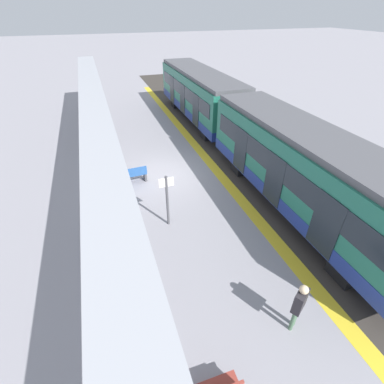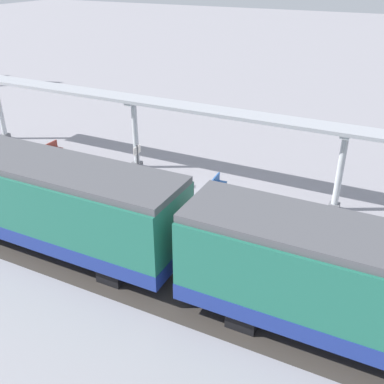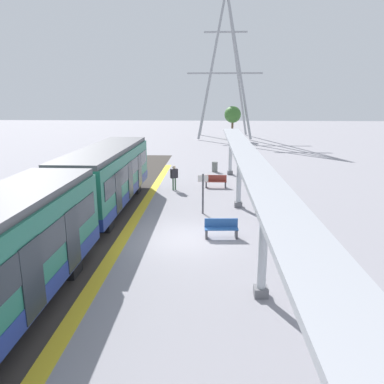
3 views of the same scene
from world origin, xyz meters
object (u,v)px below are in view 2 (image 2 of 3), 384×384
at_px(platform_info_sign, 138,163).
at_px(passenger_waiting_near_edge, 21,164).
at_px(canopy_pillar_third, 135,135).
at_px(bench_mid_platform, 49,152).
at_px(canopy_pillar_second, 340,172).
at_px(bench_near_end, 216,187).
at_px(train_far_carriage, 40,200).
at_px(canopy_pillar_fourth, 0,110).

bearing_deg(platform_info_sign, passenger_waiting_near_edge, 111.32).
relative_size(canopy_pillar_third, bench_mid_platform, 2.35).
height_order(canopy_pillar_second, passenger_waiting_near_edge, canopy_pillar_second).
bearing_deg(bench_near_end, platform_info_sign, 104.20).
relative_size(train_far_carriage, bench_near_end, 7.42).
relative_size(canopy_pillar_third, canopy_pillar_fourth, 1.00).
bearing_deg(bench_mid_platform, canopy_pillar_fourth, 75.16).
bearing_deg(bench_mid_platform, passenger_waiting_near_edge, -161.85).
height_order(platform_info_sign, passenger_waiting_near_edge, platform_info_sign).
bearing_deg(platform_info_sign, bench_near_end, -75.80).
xyz_separation_m(train_far_carriage, canopy_pillar_second, (7.38, -9.40, -0.03)).
xyz_separation_m(bench_near_end, platform_info_sign, (-0.90, 3.55, 0.89)).
relative_size(canopy_pillar_fourth, passenger_waiting_near_edge, 2.09).
bearing_deg(canopy_pillar_second, platform_info_sign, 103.14).
xyz_separation_m(canopy_pillar_fourth, bench_near_end, (-1.12, -14.37, -1.35)).
bearing_deg(bench_near_end, passenger_waiting_near_edge, 108.52).
bearing_deg(bench_mid_platform, train_far_carriage, -138.63).
bearing_deg(passenger_waiting_near_edge, canopy_pillar_third, -43.44).
bearing_deg(platform_info_sign, canopy_pillar_fourth, 79.44).
height_order(train_far_carriage, passenger_waiting_near_edge, train_far_carriage).
relative_size(train_far_carriage, passenger_waiting_near_edge, 6.66).
height_order(train_far_carriage, bench_near_end, train_far_carriage).
relative_size(bench_mid_platform, platform_info_sign, 0.68).
relative_size(canopy_pillar_fourth, platform_info_sign, 1.61).
height_order(canopy_pillar_third, bench_mid_platform, canopy_pillar_third).
bearing_deg(canopy_pillar_third, passenger_waiting_near_edge, 136.56).
relative_size(canopy_pillar_second, bench_mid_platform, 2.35).
relative_size(train_far_carriage, canopy_pillar_fourth, 3.19).
distance_m(train_far_carriage, platform_info_sign, 5.44).
bearing_deg(canopy_pillar_third, bench_near_end, -102.75).
bearing_deg(bench_near_end, canopy_pillar_third, 77.25).
bearing_deg(canopy_pillar_fourth, canopy_pillar_second, -90.00).
distance_m(canopy_pillar_second, bench_near_end, 5.38).
distance_m(bench_near_end, passenger_waiting_near_edge, 9.30).
xyz_separation_m(train_far_carriage, passenger_waiting_near_edge, (3.32, 4.49, -0.77)).
height_order(bench_mid_platform, platform_info_sign, platform_info_sign).
bearing_deg(passenger_waiting_near_edge, canopy_pillar_second, -73.68).
bearing_deg(canopy_pillar_second, bench_near_end, 102.40).
xyz_separation_m(canopy_pillar_fourth, passenger_waiting_near_edge, (-4.07, -5.57, -0.73)).
distance_m(train_far_carriage, bench_mid_platform, 8.32).
bearing_deg(passenger_waiting_near_edge, bench_mid_platform, 18.15).
bearing_deg(train_far_carriage, passenger_waiting_near_edge, 53.54).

